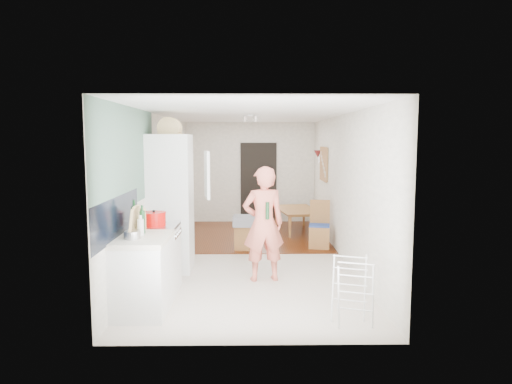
{
  "coord_description": "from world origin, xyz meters",
  "views": [
    {
      "loc": [
        -0.01,
        -7.9,
        2.06
      ],
      "look_at": [
        0.09,
        0.2,
        1.14
      ],
      "focal_mm": 32.0,
      "sensor_mm": 36.0,
      "label": 1
    }
  ],
  "objects_px": {
    "stool": "(245,237)",
    "drying_rack": "(352,292)",
    "person": "(263,214)",
    "dining_table": "(299,222)",
    "dining_chair": "(319,225)"
  },
  "relations": [
    {
      "from": "dining_table",
      "to": "dining_chair",
      "type": "distance_m",
      "value": 1.61
    },
    {
      "from": "stool",
      "to": "drying_rack",
      "type": "xyz_separation_m",
      "value": [
        1.23,
        -3.56,
        0.15
      ]
    },
    {
      "from": "dining_chair",
      "to": "drying_rack",
      "type": "relative_size",
      "value": 1.19
    },
    {
      "from": "dining_chair",
      "to": "drying_rack",
      "type": "bearing_deg",
      "value": -83.01
    },
    {
      "from": "dining_chair",
      "to": "dining_table",
      "type": "bearing_deg",
      "value": 108.29
    },
    {
      "from": "stool",
      "to": "person",
      "type": "bearing_deg",
      "value": -81.32
    },
    {
      "from": "dining_table",
      "to": "dining_chair",
      "type": "relative_size",
      "value": 1.39
    },
    {
      "from": "person",
      "to": "stool",
      "type": "xyz_separation_m",
      "value": [
        -0.29,
        1.89,
        -0.76
      ]
    },
    {
      "from": "stool",
      "to": "dining_table",
      "type": "bearing_deg",
      "value": 54.69
    },
    {
      "from": "dining_chair",
      "to": "drying_rack",
      "type": "distance_m",
      "value": 3.67
    },
    {
      "from": "person",
      "to": "drying_rack",
      "type": "distance_m",
      "value": 2.01
    },
    {
      "from": "dining_chair",
      "to": "stool",
      "type": "height_order",
      "value": "dining_chair"
    },
    {
      "from": "dining_table",
      "to": "stool",
      "type": "distance_m",
      "value": 2.06
    },
    {
      "from": "person",
      "to": "drying_rack",
      "type": "relative_size",
      "value": 2.61
    },
    {
      "from": "person",
      "to": "dining_chair",
      "type": "bearing_deg",
      "value": -129.73
    }
  ]
}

